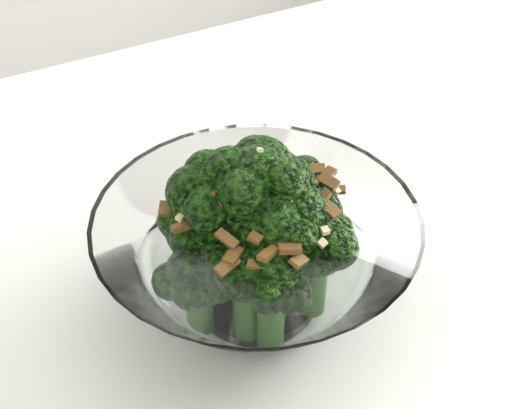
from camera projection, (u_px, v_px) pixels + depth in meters
table at (370, 319)px, 0.57m from camera, size 1.23×0.84×0.75m
broccoli_dish at (256, 250)px, 0.46m from camera, size 0.21×0.21×0.13m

